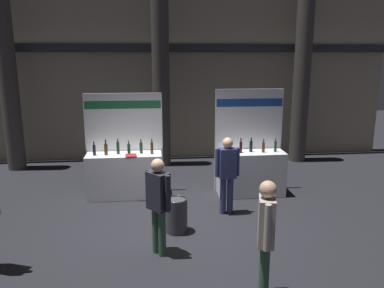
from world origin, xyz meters
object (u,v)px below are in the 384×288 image
at_px(exhibitor_booth_1, 251,168).
at_px(visitor_5, 158,199).
at_px(trash_bin, 177,215).
at_px(visitor_1, 227,170).
at_px(exhibitor_booth_0, 125,171).
at_px(visitor_2, 266,233).

bearing_deg(exhibitor_booth_1, visitor_5, -130.30).
bearing_deg(trash_bin, visitor_5, -113.71).
bearing_deg(visitor_1, exhibitor_booth_0, 146.03).
bearing_deg(visitor_5, exhibitor_booth_0, 155.08).
bearing_deg(exhibitor_booth_0, visitor_5, -75.35).
distance_m(exhibitor_booth_1, trash_bin, 2.58).
relative_size(exhibitor_booth_1, visitor_5, 1.50).
distance_m(visitor_1, visitor_2, 2.85).
relative_size(exhibitor_booth_1, visitor_2, 1.46).
bearing_deg(trash_bin, visitor_2, -64.65).
bearing_deg(exhibitor_booth_0, trash_bin, -61.83).
bearing_deg(visitor_2, visitor_5, 58.89).
bearing_deg(exhibitor_booth_1, exhibitor_booth_0, 176.87).
height_order(visitor_1, visitor_2, visitor_2).
distance_m(exhibitor_booth_0, visitor_1, 2.46).
relative_size(trash_bin, visitor_5, 0.40).
bearing_deg(exhibitor_booth_0, visitor_1, -29.93).
height_order(exhibitor_booth_0, visitor_1, exhibitor_booth_0).
bearing_deg(visitor_5, trash_bin, 116.72).
distance_m(visitor_2, visitor_5, 1.90).
xyz_separation_m(exhibitor_booth_0, visitor_1, (2.11, -1.22, 0.33)).
height_order(visitor_1, visitor_5, visitor_5).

